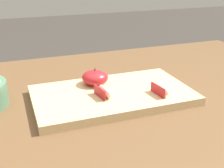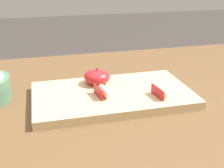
# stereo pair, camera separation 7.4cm
# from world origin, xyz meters

# --- Properties ---
(dining_table) EXTENTS (1.45, 0.87, 0.75)m
(dining_table) POSITION_xyz_m (0.00, 0.00, 0.66)
(dining_table) COLOR brown
(dining_table) RESTS_ON ground_plane
(cutting_board) EXTENTS (0.42, 0.24, 0.02)m
(cutting_board) POSITION_xyz_m (0.03, 0.00, 0.76)
(cutting_board) COLOR tan
(cutting_board) RESTS_ON dining_table
(apple_half_skin_up) EXTENTS (0.07, 0.07, 0.05)m
(apple_half_skin_up) POSITION_xyz_m (-0.00, 0.06, 0.80)
(apple_half_skin_up) COLOR #B21E23
(apple_half_skin_up) RESTS_ON cutting_board
(apple_wedge_right) EXTENTS (0.03, 0.06, 0.03)m
(apple_wedge_right) POSITION_xyz_m (0.14, -0.06, 0.79)
(apple_wedge_right) COLOR #F4EACC
(apple_wedge_right) RESTS_ON cutting_board
(apple_wedge_middle) EXTENTS (0.03, 0.07, 0.03)m
(apple_wedge_middle) POSITION_xyz_m (-0.01, -0.02, 0.79)
(apple_wedge_middle) COLOR #F4EACC
(apple_wedge_middle) RESTS_ON cutting_board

